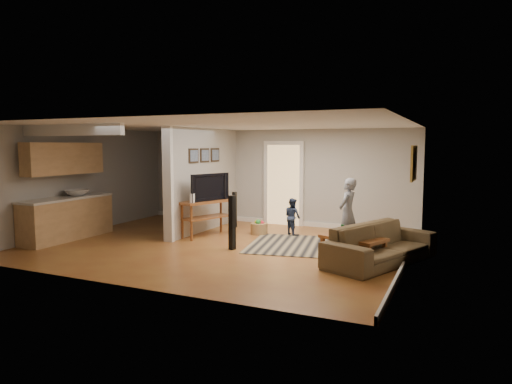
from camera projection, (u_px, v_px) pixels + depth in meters
ground at (220, 246)px, 9.53m from camera, size 7.50×7.50×0.00m
room_shell at (187, 174)px, 10.21m from camera, size 7.54×6.02×2.52m
area_rug at (317, 246)px, 9.47m from camera, size 3.14×2.54×0.01m
sofa at (380, 263)px, 8.11m from camera, size 1.78×2.53×0.69m
coffee_table at (354, 242)px, 8.31m from camera, size 1.28×1.02×0.66m
tv_console at (207, 204)px, 10.43m from camera, size 0.92×1.42×1.15m
speaker_left at (232, 223)px, 9.13m from camera, size 0.13×0.13×1.09m
speaker_right at (235, 210)px, 11.65m from camera, size 0.10×0.10×0.91m
toy_basket at (259, 228)px, 10.75m from camera, size 0.40×0.40×0.36m
child at (347, 247)px, 9.43m from camera, size 0.42×0.57×1.43m
toddler at (292, 235)px, 10.69m from camera, size 0.53×0.50×0.87m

